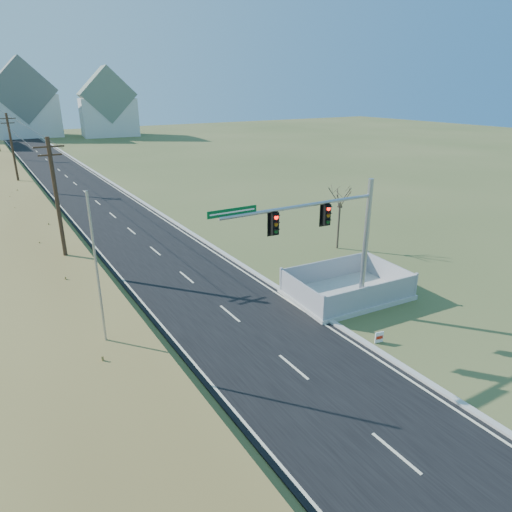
{
  "coord_description": "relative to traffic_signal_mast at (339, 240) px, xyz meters",
  "views": [
    {
      "loc": [
        -10.54,
        -15.98,
        11.92
      ],
      "look_at": [
        1.34,
        3.41,
        3.4
      ],
      "focal_mm": 32.0,
      "sensor_mm": 36.0,
      "label": 1
    }
  ],
  "objects": [
    {
      "name": "ground",
      "position": [
        -4.5,
        -0.53,
        -4.58
      ],
      "size": [
        260.0,
        260.0,
        0.0
      ],
      "primitive_type": "plane",
      "color": "#485328",
      "rests_on": "ground"
    },
    {
      "name": "road",
      "position": [
        -4.5,
        49.47,
        -4.55
      ],
      "size": [
        8.0,
        180.0,
        0.06
      ],
      "primitive_type": "cube",
      "color": "black",
      "rests_on": "ground"
    },
    {
      "name": "traffic_signal_mast",
      "position": [
        0.0,
        0.0,
        0.0
      ],
      "size": [
        9.44,
        0.64,
        7.51
      ],
      "rotation": [
        0.0,
        0.0,
        -0.02
      ],
      "color": "#9EA0A5",
      "rests_on": "ground"
    },
    {
      "name": "flagpole",
      "position": [
        -11.5,
        2.08,
        -1.37
      ],
      "size": [
        0.36,
        0.36,
        8.04
      ],
      "color": "#B7B5AD",
      "rests_on": "ground"
    },
    {
      "name": "utility_pole_mid",
      "position": [
        -11.0,
        44.47,
        0.1
      ],
      "size": [
        1.8,
        0.26,
        9.0
      ],
      "color": "#422D1E",
      "rests_on": "ground"
    },
    {
      "name": "condo_ne",
      "position": [
        15.5,
        103.47,
        2.25
      ],
      "size": [
        14.12,
        10.51,
        16.52
      ],
      "rotation": [
        0.0,
        0.0,
        -0.1
      ],
      "color": "silver",
      "rests_on": "ground"
    },
    {
      "name": "condo_n",
      "position": [
        -2.5,
        111.47,
        3.03
      ],
      "size": [
        15.27,
        10.2,
        18.54
      ],
      "color": "silver",
      "rests_on": "ground"
    },
    {
      "name": "open_sign",
      "position": [
        0.37,
        -2.97,
        -4.28
      ],
      "size": [
        0.46,
        0.15,
        0.57
      ],
      "rotation": [
        0.0,
        0.0,
        -0.2
      ],
      "color": "white",
      "rests_on": "ground"
    },
    {
      "name": "utility_pole_near",
      "position": [
        -11.0,
        14.47,
        0.1
      ],
      "size": [
        1.8,
        0.26,
        9.0
      ],
      "color": "#422D1E",
      "rests_on": "ground"
    },
    {
      "name": "bare_tree",
      "position": [
        7.92,
        8.82,
        -0.41
      ],
      "size": [
        1.95,
        1.95,
        5.18
      ],
      "color": "#4C3F33",
      "rests_on": "ground"
    },
    {
      "name": "fence_enclosure",
      "position": [
        2.63,
        1.89,
        -4.28
      ],
      "size": [
        7.18,
        5.14,
        1.58
      ],
      "rotation": [
        0.0,
        0.0,
        -0.07
      ],
      "color": "#B7B5AD",
      "rests_on": "ground"
    },
    {
      "name": "curb",
      "position": [
        -0.35,
        49.47,
        -4.49
      ],
      "size": [
        0.3,
        180.0,
        0.18
      ],
      "primitive_type": "cube",
      "color": "#B2AFA8",
      "rests_on": "ground"
    }
  ]
}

